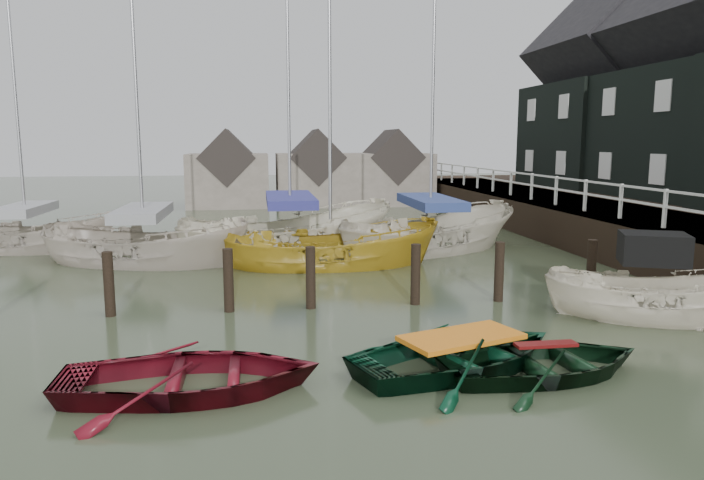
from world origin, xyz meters
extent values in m
plane|color=#313C26|center=(0.00, 0.00, 0.00)|extent=(120.00, 120.00, 0.00)
cube|color=black|center=(9.50, 10.00, 1.40)|extent=(3.00, 32.00, 0.20)
cube|color=silver|center=(8.00, 10.00, 2.45)|extent=(0.06, 32.00, 0.06)
cube|color=silver|center=(8.00, 10.00, 2.05)|extent=(0.06, 32.00, 0.06)
cube|color=black|center=(15.00, 12.00, 4.00)|extent=(6.00, 7.00, 5.00)
cube|color=black|center=(15.00, 19.00, 4.00)|extent=(6.40, 7.00, 5.00)
cube|color=black|center=(15.00, 19.00, 8.25)|extent=(6.52, 7.14, 6.52)
cylinder|color=black|center=(-5.50, 3.00, 0.50)|extent=(0.22, 0.22, 1.80)
cylinder|color=black|center=(-3.00, 3.00, 0.50)|extent=(0.22, 0.22, 1.80)
cylinder|color=black|center=(-1.20, 3.00, 0.50)|extent=(0.22, 0.22, 1.80)
cylinder|color=black|center=(1.20, 3.00, 0.50)|extent=(0.22, 0.22, 1.80)
cylinder|color=black|center=(3.20, 3.00, 0.50)|extent=(0.22, 0.22, 1.80)
cylinder|color=black|center=(5.50, 3.00, 0.50)|extent=(0.22, 0.22, 1.80)
cube|color=#665B51|center=(-4.00, 26.00, 1.50)|extent=(4.50, 4.00, 3.00)
cube|color=#282321|center=(-4.00, 26.00, 2.80)|extent=(3.18, 4.08, 3.18)
cube|color=#665B51|center=(1.00, 26.00, 1.50)|extent=(4.50, 4.00, 3.00)
cube|color=#282321|center=(1.00, 26.00, 2.80)|extent=(3.18, 4.08, 3.18)
cube|color=#665B51|center=(5.50, 26.00, 1.50)|extent=(4.50, 4.00, 3.00)
cube|color=#282321|center=(5.50, 26.00, 2.80)|extent=(3.18, 4.08, 3.18)
imported|color=#580C17|center=(-3.35, -1.49, 0.00)|extent=(3.86, 2.77, 0.79)
imported|color=black|center=(0.93, -1.14, 0.00)|extent=(4.49, 3.82, 0.79)
imported|color=black|center=(2.17, -1.60, 0.00)|extent=(3.66, 2.80, 0.71)
imported|color=silver|center=(5.86, 1.03, 0.00)|extent=(4.79, 3.31, 1.73)
cube|color=black|center=(5.86, 1.23, 1.48)|extent=(1.59, 1.43, 0.65)
imported|color=#BEB1A2|center=(-5.81, 9.05, 0.00)|extent=(7.24, 4.67, 2.62)
cylinder|color=#B2B2B7|center=(-5.81, 9.05, 5.89)|extent=(0.10, 0.10, 8.89)
cube|color=gray|center=(-5.81, 9.05, 1.56)|extent=(3.97, 2.53, 0.30)
imported|color=beige|center=(-1.27, 10.39, 0.00)|extent=(8.28, 5.41, 2.99)
cylinder|color=#B2B2B7|center=(-1.27, 10.39, 6.56)|extent=(0.10, 0.10, 9.82)
cube|color=navy|center=(-1.27, 10.39, 1.77)|extent=(4.54, 2.92, 0.30)
imported|color=#B49021|center=(-0.20, 7.85, 0.00)|extent=(6.65, 2.67, 2.54)
cylinder|color=#B2B2B7|center=(-0.20, 7.85, 5.11)|extent=(0.10, 0.10, 7.43)
imported|color=beige|center=(3.47, 9.94, 0.00)|extent=(7.80, 5.56, 2.83)
cylinder|color=#B2B2B7|center=(3.47, 9.94, 6.45)|extent=(0.10, 0.10, 9.79)
cube|color=navy|center=(3.47, 9.94, 1.68)|extent=(4.27, 3.01, 0.30)
imported|color=#BBAE9F|center=(-10.19, 11.96, 0.00)|extent=(6.31, 2.90, 2.36)
cylinder|color=#B2B2B7|center=(-10.19, 11.96, 4.96)|extent=(0.10, 0.10, 7.32)
cube|color=gray|center=(-10.19, 11.96, 1.42)|extent=(3.46, 1.55, 0.30)
camera|label=1|loc=(-2.30, -10.63, 3.71)|focal=32.00mm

